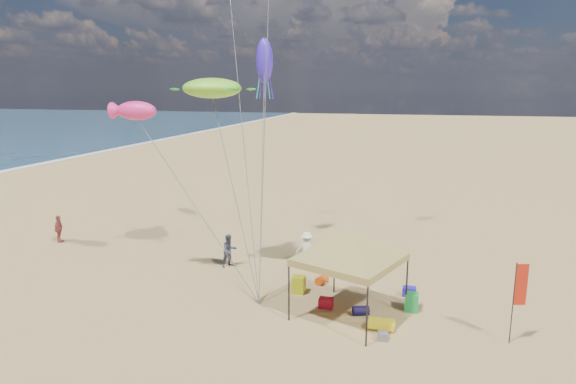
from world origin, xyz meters
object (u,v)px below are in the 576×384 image
cooler_red (326,303)px  person_far_a (59,229)px  person_near_c (307,249)px  canopy_tent (350,232)px  cooler_blue (409,292)px  chair_green (411,302)px  beach_cart (382,324)px  person_near_b (229,251)px  chair_yellow (299,285)px  person_near_a (353,256)px  feather_flag (519,289)px

cooler_red → person_far_a: size_ratio=0.36×
cooler_red → person_far_a: (-15.63, 4.34, 0.56)m
cooler_red → person_near_c: person_near_c is taller
canopy_tent → cooler_blue: (2.12, 2.47, -3.07)m
cooler_blue → person_far_a: bearing=172.7°
chair_green → beach_cart: size_ratio=0.78×
chair_green → person_near_c: (-4.96, 3.76, 0.47)m
cooler_blue → person_near_b: 8.43m
person_far_a → chair_yellow: bearing=-119.8°
cooler_red → person_far_a: person_far_a is taller
beach_cart → person_near_c: bearing=125.7°
chair_yellow → person_near_c: bearing=97.4°
person_near_a → person_near_c: 2.25m
feather_flag → cooler_red: (-6.54, 1.04, -1.70)m
canopy_tent → chair_green: (2.24, 1.11, -2.91)m
canopy_tent → beach_cart: canopy_tent is taller
chair_yellow → person_near_b: size_ratio=0.45×
chair_yellow → person_near_a: size_ratio=0.45×
canopy_tent → person_near_a: size_ratio=3.82×
chair_yellow → cooler_blue: bearing=10.8°
chair_green → person_near_a: bearing=128.1°
cooler_red → person_near_a: bearing=83.8°
cooler_blue → beach_cart: 3.29m
chair_green → chair_yellow: size_ratio=1.00×
person_near_a → person_far_a: bearing=-23.8°
feather_flag → chair_yellow: (-7.90, 2.15, -1.54)m
person_near_c → person_far_a: 13.85m
feather_flag → person_far_a: feather_flag is taller
chair_green → beach_cart: (-0.96, -1.82, -0.15)m
chair_green → person_far_a: bearing=168.7°
chair_green → beach_cart: chair_green is taller
person_near_c → beach_cart: bearing=128.5°
canopy_tent → chair_green: 3.83m
feather_flag → person_near_b: (-11.79, 4.28, -1.11)m
person_near_b → person_near_c: bearing=-31.7°
feather_flag → person_near_c: (-8.32, 5.39, -1.07)m
cooler_red → person_near_a: (0.45, 4.07, 0.59)m
cooler_blue → person_far_a: (-18.69, 2.38, 0.56)m
person_near_a → beach_cart: bearing=85.7°
canopy_tent → person_near_a: bearing=96.1°
person_near_a → person_far_a: size_ratio=1.03×
cooler_blue → beach_cart: bearing=-104.8°
feather_flag → cooler_blue: feather_flag is taller
chair_yellow → person_near_b: person_near_b is taller
chair_yellow → person_near_a: bearing=58.6°
cooler_red → cooler_blue: size_ratio=1.00×
cooler_red → person_near_b: (-5.25, 3.25, 0.59)m
cooler_blue → beach_cart: cooler_blue is taller
person_near_c → chair_green: bearing=145.7°
person_near_b → person_far_a: size_ratio=1.04×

